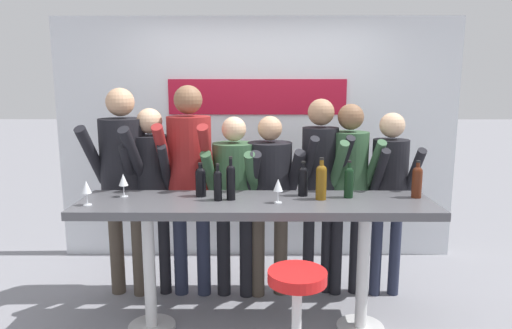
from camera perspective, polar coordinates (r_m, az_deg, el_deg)
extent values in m
plane|color=gray|center=(3.72, -0.01, -19.78)|extent=(40.00, 40.00, 0.00)
cube|color=silver|center=(4.84, 0.10, 3.10)|extent=(4.18, 0.10, 2.52)
cube|color=#B2142D|center=(4.74, 0.17, 8.45)|extent=(1.83, 0.02, 0.36)
cube|color=#4C4C51|center=(3.34, -0.01, -5.02)|extent=(2.58, 0.63, 0.06)
cylinder|color=silver|center=(3.59, -13.19, -12.32)|extent=(0.09, 0.09, 0.95)
cylinder|color=silver|center=(3.80, -12.88, -19.13)|extent=(0.36, 0.36, 0.02)
cylinder|color=silver|center=(3.58, 13.21, -12.37)|extent=(0.09, 0.09, 0.95)
cylinder|color=silver|center=(3.80, 12.89, -19.20)|extent=(0.36, 0.36, 0.02)
cylinder|color=red|center=(2.76, 5.18, -13.80)|extent=(0.35, 0.35, 0.07)
cylinder|color=#473D33|center=(4.27, -17.03, -9.71)|extent=(0.12, 0.12, 0.87)
cylinder|color=#473D33|center=(4.19, -14.43, -10.01)|extent=(0.12, 0.12, 0.87)
cylinder|color=black|center=(4.03, -16.28, 0.64)|extent=(0.44, 0.44, 0.69)
sphere|color=tan|center=(3.98, -16.63, 7.49)|extent=(0.24, 0.24, 0.24)
cylinder|color=black|center=(3.96, -19.74, 1.01)|extent=(0.16, 0.42, 0.53)
cylinder|color=black|center=(3.80, -14.98, 0.89)|extent=(0.16, 0.42, 0.53)
cylinder|color=black|center=(4.21, -13.71, -10.42)|extent=(0.10, 0.10, 0.79)
cylinder|color=black|center=(4.18, -11.36, -10.50)|extent=(0.10, 0.10, 0.79)
cylinder|color=black|center=(4.00, -12.93, -0.92)|extent=(0.32, 0.32, 0.63)
sphere|color=#D6AD89|center=(3.94, -13.18, 5.32)|extent=(0.21, 0.21, 0.21)
cylinder|color=black|center=(3.88, -15.56, -0.70)|extent=(0.08, 0.37, 0.48)
cylinder|color=black|center=(3.82, -11.23, -0.70)|extent=(0.08, 0.37, 0.48)
cylinder|color=#23283D|center=(4.13, -9.43, -10.03)|extent=(0.12, 0.12, 0.88)
cylinder|color=#23283D|center=(4.09, -6.59, -10.16)|extent=(0.12, 0.12, 0.88)
cylinder|color=maroon|center=(3.90, -8.30, 0.85)|extent=(0.39, 0.39, 0.70)
sphere|color=brown|center=(3.86, -8.49, 8.02)|extent=(0.24, 0.24, 0.24)
cylinder|color=maroon|center=(3.77, -11.48, 1.20)|extent=(0.11, 0.42, 0.54)
cylinder|color=maroon|center=(3.70, -6.18, 1.17)|extent=(0.11, 0.42, 0.54)
cylinder|color=black|center=(4.09, -4.06, -11.02)|extent=(0.12, 0.12, 0.76)
cylinder|color=black|center=(4.06, -1.22, -11.19)|extent=(0.12, 0.12, 0.76)
cylinder|color=#335638|center=(3.88, -2.73, -1.71)|extent=(0.41, 0.41, 0.60)
sphere|color=#D6AD89|center=(3.81, -2.78, 4.46)|extent=(0.21, 0.21, 0.21)
cylinder|color=#335638|center=(3.77, -5.75, -1.45)|extent=(0.13, 0.37, 0.47)
cylinder|color=#335638|center=(3.70, -0.49, -1.60)|extent=(0.13, 0.37, 0.47)
cylinder|color=#473D33|center=(4.06, 0.22, -11.13)|extent=(0.12, 0.12, 0.76)
cylinder|color=#473D33|center=(4.11, 3.10, -10.91)|extent=(0.12, 0.12, 0.76)
cylinder|color=black|center=(3.89, 1.72, -1.62)|extent=(0.44, 0.44, 0.60)
sphere|color=tan|center=(3.83, 1.75, 4.55)|extent=(0.21, 0.21, 0.21)
cylinder|color=black|center=(3.70, -0.46, -1.54)|extent=(0.16, 0.38, 0.47)
cylinder|color=black|center=(3.79, 4.86, -1.32)|extent=(0.16, 0.38, 0.47)
cylinder|color=black|center=(4.12, 6.57, -10.41)|extent=(0.10, 0.10, 0.83)
cylinder|color=black|center=(4.17, 8.84, -10.21)|extent=(0.10, 0.10, 0.83)
cylinder|color=black|center=(3.94, 7.97, -0.15)|extent=(0.36, 0.36, 0.66)
sphere|color=#9E7556|center=(3.89, 8.14, 6.50)|extent=(0.22, 0.22, 0.22)
cylinder|color=black|center=(3.74, 6.60, 0.05)|extent=(0.14, 0.39, 0.50)
cylinder|color=black|center=(3.83, 10.79, 0.19)|extent=(0.14, 0.39, 0.50)
cylinder|color=black|center=(4.15, 10.00, -10.50)|extent=(0.10, 0.10, 0.81)
cylinder|color=black|center=(4.20, 12.33, -10.30)|extent=(0.10, 0.10, 0.81)
cylinder|color=#335638|center=(3.98, 11.53, -0.58)|extent=(0.36, 0.36, 0.64)
sphere|color=brown|center=(3.92, 11.77, 5.85)|extent=(0.22, 0.22, 0.22)
cylinder|color=#335638|center=(3.78, 10.16, -0.39)|extent=(0.13, 0.38, 0.49)
cylinder|color=#335638|center=(3.88, 14.44, -0.27)|extent=(0.13, 0.38, 0.49)
cylinder|color=#23283D|center=(4.21, 14.79, -10.64)|extent=(0.10, 0.10, 0.77)
cylinder|color=#23283D|center=(4.26, 16.95, -10.48)|extent=(0.10, 0.10, 0.77)
cylinder|color=black|center=(4.04, 16.36, -1.31)|extent=(0.32, 0.32, 0.61)
sphere|color=#D6AD89|center=(3.98, 16.67, 4.73)|extent=(0.21, 0.21, 0.21)
cylinder|color=black|center=(3.85, 15.10, -1.15)|extent=(0.09, 0.36, 0.47)
cylinder|color=black|center=(3.95, 19.07, -1.08)|extent=(0.09, 0.36, 0.47)
cylinder|color=black|center=(3.47, 11.52, -2.49)|extent=(0.07, 0.07, 0.20)
sphere|color=black|center=(3.45, 11.58, -0.89)|extent=(0.07, 0.07, 0.07)
cylinder|color=black|center=(3.44, 11.60, -0.33)|extent=(0.03, 0.03, 0.07)
cylinder|color=black|center=(3.43, 11.62, 0.36)|extent=(0.03, 0.03, 0.01)
cylinder|color=black|center=(3.32, -4.80, -2.90)|extent=(0.06, 0.06, 0.19)
sphere|color=black|center=(3.30, -4.82, -1.27)|extent=(0.06, 0.06, 0.06)
cylinder|color=black|center=(3.29, -4.83, -0.69)|extent=(0.02, 0.02, 0.07)
cylinder|color=black|center=(3.29, -4.84, 0.01)|extent=(0.03, 0.03, 0.01)
cylinder|color=black|center=(3.46, -6.92, -2.50)|extent=(0.08, 0.08, 0.18)
sphere|color=black|center=(3.44, -6.95, -1.03)|extent=(0.08, 0.08, 0.08)
cylinder|color=black|center=(3.43, -6.96, -0.51)|extent=(0.03, 0.03, 0.06)
cylinder|color=black|center=(3.43, -6.98, 0.13)|extent=(0.03, 0.03, 0.01)
cylinder|color=#4C1E0F|center=(3.60, 19.46, -2.39)|extent=(0.07, 0.07, 0.20)
sphere|color=#4C1E0F|center=(3.58, 19.56, -0.85)|extent=(0.07, 0.07, 0.07)
cylinder|color=#4C1E0F|center=(3.57, 19.59, -0.30)|extent=(0.03, 0.03, 0.07)
cylinder|color=black|center=(3.57, 19.63, 0.36)|extent=(0.03, 0.03, 0.01)
cylinder|color=black|center=(3.33, -3.16, -2.54)|extent=(0.07, 0.07, 0.23)
sphere|color=black|center=(3.31, -3.18, -0.65)|extent=(0.07, 0.07, 0.07)
cylinder|color=black|center=(3.30, -3.19, 0.03)|extent=(0.03, 0.03, 0.08)
cylinder|color=black|center=(3.29, -3.19, 0.85)|extent=(0.03, 0.03, 0.02)
cylinder|color=brown|center=(3.37, 8.14, -2.54)|extent=(0.08, 0.08, 0.22)
sphere|color=brown|center=(3.35, 8.19, -0.72)|extent=(0.08, 0.08, 0.08)
cylinder|color=brown|center=(3.34, 8.21, -0.07)|extent=(0.03, 0.03, 0.08)
cylinder|color=black|center=(3.34, 8.23, 0.72)|extent=(0.03, 0.03, 0.02)
cylinder|color=black|center=(3.47, 5.90, -2.40)|extent=(0.07, 0.07, 0.19)
sphere|color=black|center=(3.45, 5.93, -0.89)|extent=(0.07, 0.07, 0.07)
cylinder|color=black|center=(3.44, 5.94, -0.35)|extent=(0.03, 0.03, 0.07)
cylinder|color=black|center=(3.44, 5.95, 0.30)|extent=(0.03, 0.03, 0.01)
cylinder|color=silver|center=(3.27, 2.76, -4.76)|extent=(0.06, 0.06, 0.01)
cylinder|color=silver|center=(3.26, 2.77, -4.02)|extent=(0.01, 0.01, 0.08)
cone|color=silver|center=(3.24, 2.78, -2.56)|extent=(0.07, 0.07, 0.09)
cylinder|color=silver|center=(3.58, -16.15, -3.85)|extent=(0.06, 0.06, 0.01)
cylinder|color=silver|center=(3.57, -16.19, -3.17)|extent=(0.01, 0.01, 0.08)
cone|color=silver|center=(3.55, -16.26, -1.83)|extent=(0.07, 0.07, 0.09)
cylinder|color=silver|center=(3.42, -20.32, -4.75)|extent=(0.06, 0.06, 0.01)
cylinder|color=silver|center=(3.41, -20.36, -4.04)|extent=(0.01, 0.01, 0.08)
cone|color=silver|center=(3.39, -20.45, -2.64)|extent=(0.07, 0.07, 0.09)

